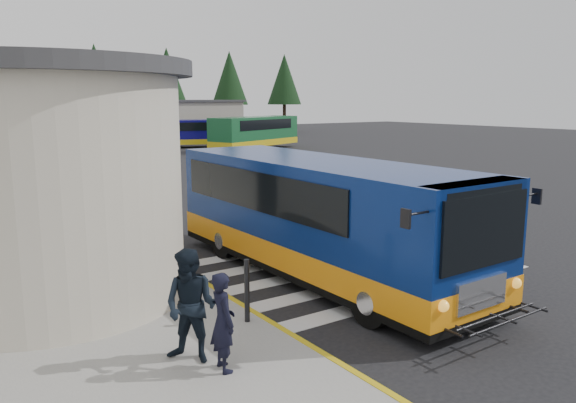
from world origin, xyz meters
TOP-DOWN VIEW (x-y plane):
  - ground at (0.00, 0.00)m, footprint 140.00×140.00m
  - curb_strip at (-4.05, 4.00)m, footprint 0.12×34.00m
  - crosswalk at (-0.50, -0.80)m, footprint 8.00×5.35m
  - depot_building at (6.00, 42.00)m, footprint 26.40×8.40m
  - tree_line at (6.29, 50.00)m, footprint 58.40×4.40m
  - transit_bus at (-1.33, -1.00)m, footprint 3.61×9.97m
  - pedestrian_a at (-5.63, -4.25)m, footprint 0.43×0.60m
  - pedestrian_b at (-5.90, -3.71)m, footprint 1.07×1.11m
  - bollard at (-4.39, -2.83)m, footprint 0.10×0.10m
  - far_bus_a at (13.74, 34.33)m, footprint 8.45×4.76m
  - far_bus_b at (15.46, 29.93)m, footprint 9.58×5.83m

SIDE VIEW (x-z plane):
  - ground at x=0.00m, z-range 0.00..0.00m
  - crosswalk at x=-0.50m, z-range 0.00..0.01m
  - curb_strip at x=-4.05m, z-range 0.00..0.16m
  - bollard at x=-4.39m, z-range 0.15..1.34m
  - pedestrian_a at x=-5.63m, z-range 0.15..1.69m
  - pedestrian_b at x=-5.90m, z-range 0.15..1.95m
  - transit_bus at x=-1.33m, z-range -0.06..2.74m
  - far_bus_a at x=13.74m, z-range 0.32..2.42m
  - far_bus_b at x=15.46m, z-range 0.36..2.75m
  - depot_building at x=6.00m, z-range 0.01..4.21m
  - tree_line at x=6.29m, z-range 1.77..11.77m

